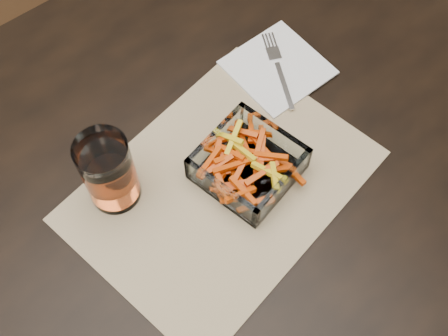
{
  "coord_description": "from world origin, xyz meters",
  "views": [
    {
      "loc": [
        -0.18,
        -0.37,
        1.54
      ],
      "look_at": [
        0.08,
        -0.06,
        0.78
      ],
      "focal_mm": 45.0,
      "sensor_mm": 36.0,
      "label": 1
    }
  ],
  "objects_px": {
    "dining_table": "(169,203)",
    "glass_bowl": "(248,165)",
    "fork": "(278,67)",
    "tumbler": "(109,173)"
  },
  "relations": [
    {
      "from": "dining_table",
      "to": "glass_bowl",
      "type": "distance_m",
      "value": 0.17
    },
    {
      "from": "dining_table",
      "to": "glass_bowl",
      "type": "xyz_separation_m",
      "value": [
        0.11,
        -0.07,
        0.11
      ]
    },
    {
      "from": "glass_bowl",
      "to": "fork",
      "type": "xyz_separation_m",
      "value": [
        0.17,
        0.12,
        -0.02
      ]
    },
    {
      "from": "tumbler",
      "to": "fork",
      "type": "bearing_deg",
      "value": 3.7
    },
    {
      "from": "tumbler",
      "to": "fork",
      "type": "xyz_separation_m",
      "value": [
        0.35,
        0.02,
        -0.06
      ]
    },
    {
      "from": "fork",
      "to": "tumbler",
      "type": "bearing_deg",
      "value": -149.75
    },
    {
      "from": "fork",
      "to": "dining_table",
      "type": "bearing_deg",
      "value": -143.31
    },
    {
      "from": "glass_bowl",
      "to": "tumbler",
      "type": "relative_size",
      "value": 1.21
    },
    {
      "from": "tumbler",
      "to": "dining_table",
      "type": "bearing_deg",
      "value": -21.7
    },
    {
      "from": "glass_bowl",
      "to": "fork",
      "type": "bearing_deg",
      "value": 35.51
    }
  ]
}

